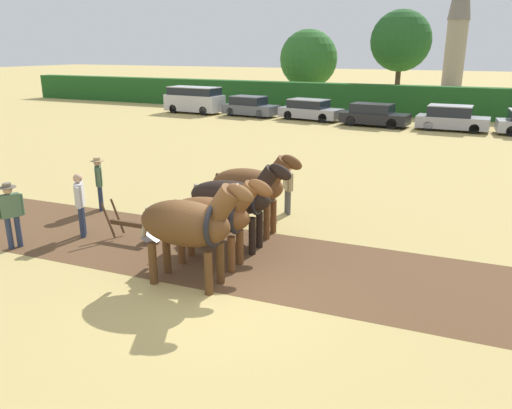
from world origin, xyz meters
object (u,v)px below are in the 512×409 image
Objects in this scene: tree_far_left at (308,59)px; farmer_onlooker_left at (11,210)px; plow at (137,230)px; church_spire at (460,9)px; parked_car_center at (374,115)px; parked_car_center_left at (310,110)px; draft_horse_trail_right at (251,186)px; farmer_at_plow at (80,200)px; draft_horse_lead_left at (189,224)px; farmer_onlooker_right at (99,180)px; parked_van at (194,100)px; draft_horse_lead_right at (214,215)px; farmer_beside_team at (288,186)px; parked_car_left at (250,107)px; tree_left at (401,41)px; draft_horse_trail_left at (234,198)px; parked_car_center_right at (452,119)px.

tree_far_left is 38.03m from farmer_onlooker_left.
church_spire is at bearing 84.24° from plow.
church_spire reaches higher than parked_car_center.
church_spire is 3.97× the size of parked_car_center_left.
draft_horse_trail_right reaches higher than farmer_at_plow.
draft_horse_lead_left reaches higher than plow.
farmer_onlooker_right is 25.07m from parked_van.
farmer_beside_team is at bearing 84.80° from draft_horse_lead_right.
draft_horse_trail_right reaches higher than farmer_onlooker_left.
draft_horse_trail_right is at bearing -90.45° from church_spire.
farmer_onlooker_right is at bearing 155.21° from draft_horse_lead_right.
parked_car_left is at bearing 112.63° from draft_horse_trail_right.
draft_horse_lead_right is 29.55m from parked_van.
parked_van is 1.00× the size of parked_car_center_left.
tree_far_left is at bearing 102.95° from draft_horse_lead_right.
parked_van is 9.68m from parked_car_center_left.
tree_left is at bearing 57.29° from farmer_beside_team.
draft_horse_trail_left is 4.30m from farmer_at_plow.
draft_horse_lead_left is at bearing -90.17° from draft_horse_trail_left.
tree_left reaches higher than parked_car_center.
farmer_beside_team is 0.91× the size of farmer_onlooker_right.
tree_far_left is 2.33× the size of draft_horse_trail_left.
parked_car_left reaches higher than plow.
farmer_onlooker_left reaches higher than parked_car_center.
draft_horse_lead_left is 3.31m from plow.
draft_horse_lead_left reaches higher than farmer_onlooker_right.
parked_van is at bearing 121.84° from draft_horse_trail_right.
farmer_at_plow reaches higher than parked_car_center_right.
parked_car_center is at bearing 38.54° from farmer_onlooker_right.
plow is 23.56m from parked_car_center.
farmer_onlooker_left is at bearing -162.30° from farmer_at_plow.
plow is 0.36× the size of parked_car_center.
tree_left is 37.56m from draft_horse_lead_left.
farmer_onlooker_left is at bearing -169.26° from draft_horse_lead_right.
farmer_onlooker_left is 3.43m from farmer_onlooker_right.
farmer_at_plow is (-4.28, 1.26, -0.37)m from draft_horse_lead_left.
parked_van is at bearing 115.40° from plow.
tree_far_left reaches higher than parked_car_center_left.
parked_van is (-10.52, 22.75, 0.06)m from farmer_onlooker_right.
parked_car_center is (-1.59, 19.65, -0.18)m from farmer_beside_team.
parked_car_center_right is (3.54, 21.82, -0.63)m from draft_horse_trail_right.
farmer_beside_team is 0.36× the size of parked_car_center_right.
draft_horse_lead_left reaches higher than parked_car_center_left.
tree_far_left is 3.91× the size of farmer_onlooker_right.
tree_left reaches higher than tree_far_left.
tree_far_left is at bearing 62.62° from farmer_at_plow.
draft_horse_trail_left reaches higher than farmer_onlooker_right.
tree_left reaches higher than farmer_onlooker_right.
draft_horse_lead_right reaches higher than farmer_onlooker_right.
draft_horse_trail_left is 23.23m from parked_car_center_right.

